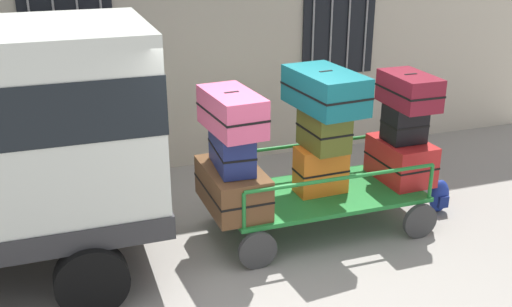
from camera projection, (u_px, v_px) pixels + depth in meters
The scene contains 13 objects.
ground_plane at pixel (266, 251), 6.80m from camera, with size 40.00×40.00×0.00m, color gray.
luggage_cart at pixel (320, 198), 7.17m from camera, with size 2.46×1.28×0.48m.
cart_railing at pixel (322, 164), 7.01m from camera, with size 2.34×1.15×0.43m.
suitcase_left_bottom at pixel (232, 187), 6.70m from camera, with size 0.63×1.09×0.48m.
suitcase_left_middle at pixel (232, 149), 6.54m from camera, with size 0.41×0.79×0.44m.
suitcase_left_top at pixel (232, 112), 6.36m from camera, with size 0.56×0.98×0.43m.
suitcase_midleft_bottom at pixel (321, 170), 7.05m from camera, with size 0.62×0.35×0.57m.
suitcase_midleft_middle at pixel (324, 129), 6.83m from camera, with size 0.45×0.64×0.48m.
suitcase_midleft_top at pixel (325, 90), 6.68m from camera, with size 0.69×1.11×0.43m.
suitcase_center_bottom at pixel (401, 160), 7.42m from camera, with size 0.59×0.86×0.51m.
suitcase_center_middle at pixel (405, 123), 7.24m from camera, with size 0.46×0.40×0.45m.
suitcase_center_top at pixel (409, 90), 7.06m from camera, with size 0.47×0.81×0.39m.
backpack at pixel (439, 196), 7.64m from camera, with size 0.27×0.22×0.44m.
Camera 1 is at (-2.06, -5.56, 3.51)m, focal length 41.84 mm.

